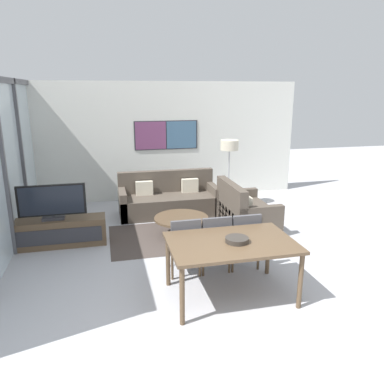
% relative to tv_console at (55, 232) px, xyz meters
% --- Properties ---
extents(ground_plane, '(24.00, 24.00, 0.00)m').
position_rel_tv_console_xyz_m(ground_plane, '(2.26, -2.96, -0.24)').
color(ground_plane, '#B2B2B7').
extents(wall_back, '(6.82, 0.09, 2.80)m').
position_rel_tv_console_xyz_m(wall_back, '(2.27, 2.57, 1.17)').
color(wall_back, silver).
rests_on(wall_back, ground_plane).
extents(window_wall_left, '(0.07, 5.53, 2.80)m').
position_rel_tv_console_xyz_m(window_wall_left, '(-0.64, -0.19, 1.29)').
color(window_wall_left, silver).
rests_on(window_wall_left, ground_plane).
extents(area_rug, '(2.58, 1.61, 0.01)m').
position_rel_tv_console_xyz_m(area_rug, '(2.19, -0.07, -0.23)').
color(area_rug, '#473D38').
rests_on(area_rug, ground_plane).
extents(tv_console, '(1.70, 0.43, 0.48)m').
position_rel_tv_console_xyz_m(tv_console, '(0.00, 0.00, 0.00)').
color(tv_console, brown).
rests_on(tv_console, ground_plane).
extents(television, '(1.10, 0.20, 0.60)m').
position_rel_tv_console_xyz_m(television, '(0.00, 0.00, 0.54)').
color(television, '#2D2D33').
rests_on(television, tv_console).
extents(sofa_main, '(2.10, 0.85, 0.90)m').
position_rel_tv_console_xyz_m(sofa_main, '(2.19, 1.30, 0.05)').
color(sofa_main, '#51473D').
rests_on(sofa_main, ground_plane).
extents(sofa_side, '(0.85, 1.36, 0.90)m').
position_rel_tv_console_xyz_m(sofa_side, '(3.47, 0.10, 0.05)').
color(sofa_side, '#51473D').
rests_on(sofa_side, ground_plane).
extents(coffee_table, '(0.98, 0.98, 0.37)m').
position_rel_tv_console_xyz_m(coffee_table, '(2.19, -0.07, 0.04)').
color(coffee_table, brown).
rests_on(coffee_table, ground_plane).
extents(dining_table, '(1.58, 1.05, 0.76)m').
position_rel_tv_console_xyz_m(dining_table, '(2.38, -2.25, 0.45)').
color(dining_table, brown).
rests_on(dining_table, ground_plane).
extents(dining_chair_left, '(0.46, 0.46, 0.87)m').
position_rel_tv_console_xyz_m(dining_chair_left, '(1.93, -1.52, 0.26)').
color(dining_chair_left, '#4C4C51').
rests_on(dining_chair_left, ground_plane).
extents(dining_chair_centre, '(0.46, 0.46, 0.87)m').
position_rel_tv_console_xyz_m(dining_chair_centre, '(2.38, -1.52, 0.26)').
color(dining_chair_centre, '#4C4C51').
rests_on(dining_chair_centre, ground_plane).
extents(dining_chair_right, '(0.46, 0.46, 0.87)m').
position_rel_tv_console_xyz_m(dining_chair_right, '(2.83, -1.51, 0.26)').
color(dining_chair_right, '#4C4C51').
rests_on(dining_chair_right, ground_plane).
extents(fruit_bowl, '(0.30, 0.30, 0.06)m').
position_rel_tv_console_xyz_m(fruit_bowl, '(2.44, -2.28, 0.56)').
color(fruit_bowl, '#332D28').
rests_on(fruit_bowl, dining_table).
extents(floor_lamp, '(0.40, 0.40, 1.54)m').
position_rel_tv_console_xyz_m(floor_lamp, '(3.59, 1.38, 1.10)').
color(floor_lamp, '#2D2D33').
rests_on(floor_lamp, ground_plane).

